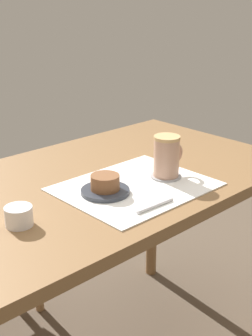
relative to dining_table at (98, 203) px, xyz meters
The scene contains 8 objects.
dining_table is the anchor object (origin of this frame).
placemat 0.16m from the dining_table, 74.60° to the right, with size 0.43×0.35×0.00m, color white.
pastry_plate 0.16m from the dining_table, 119.11° to the right, with size 0.14×0.14×0.01m, color #333842.
pastry 0.18m from the dining_table, 119.11° to the right, with size 0.08×0.08×0.04m, color brown.
coffee_coaster 0.23m from the dining_table, 43.25° to the right, with size 0.10×0.10×0.01m, color #99999E.
coffee_mug 0.27m from the dining_table, 42.86° to the right, with size 0.11×0.08×0.13m.
teaspoon 0.29m from the dining_table, 95.37° to the right, with size 0.01×0.01×0.13m, color silver.
sugar_bowl 0.37m from the dining_table, 162.62° to the right, with size 0.07×0.07×0.05m, color white.
Camera 1 is at (-0.86, -1.04, 1.31)m, focal length 50.00 mm.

